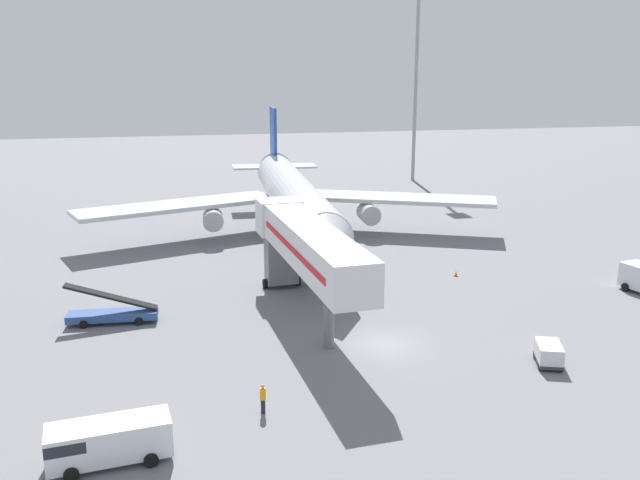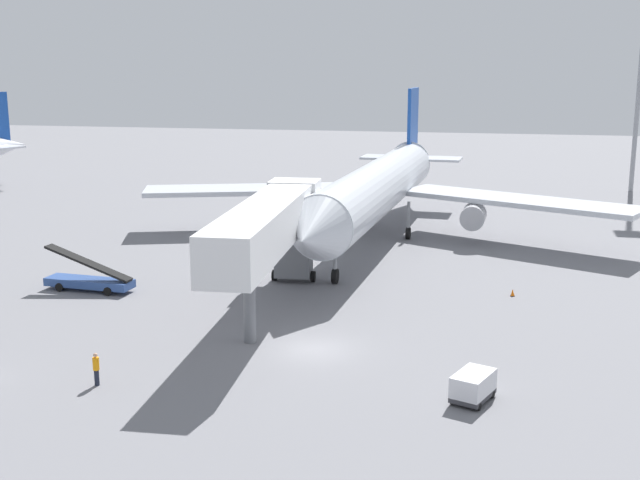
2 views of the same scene
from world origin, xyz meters
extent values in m
plane|color=slate|center=(0.00, 0.00, 0.00)|extent=(300.00, 300.00, 0.00)
cylinder|color=silver|center=(-0.74, 27.77, 4.84)|extent=(6.48, 36.50, 4.52)
cone|color=silver|center=(-1.84, 7.50, 4.84)|extent=(4.65, 4.53, 4.43)
cone|color=silver|center=(0.43, 49.24, 5.18)|extent=(4.65, 6.91, 4.29)
cube|color=#1947A3|center=(0.34, 47.57, 9.36)|extent=(0.64, 5.27, 7.23)
cube|color=silver|center=(3.02, 46.95, 5.40)|extent=(5.62, 4.11, 0.24)
cube|color=silver|center=(-2.39, 47.24, 5.40)|extent=(5.62, 4.11, 0.24)
cube|color=silver|center=(11.38, 30.14, 3.82)|extent=(21.46, 13.77, 0.44)
cube|color=silver|center=(-12.53, 31.44, 3.82)|extent=(21.80, 11.85, 0.44)
cylinder|color=#A8A8AD|center=(7.70, 28.97, 2.49)|extent=(2.26, 2.86, 2.12)
cylinder|color=#A8A8AD|center=(-9.00, 29.88, 2.49)|extent=(2.26, 2.86, 2.12)
cylinder|color=gray|center=(-1.51, 13.63, 2.02)|extent=(0.28, 0.28, 2.93)
cylinder|color=black|center=(-1.51, 13.63, 0.55)|extent=(0.41, 1.12, 1.10)
cylinder|color=gray|center=(1.97, 29.81, 2.02)|extent=(0.28, 0.28, 2.93)
cylinder|color=black|center=(1.97, 29.81, 0.55)|extent=(0.41, 1.12, 1.10)
cylinder|color=gray|center=(-3.21, 30.09, 2.02)|extent=(0.28, 0.28, 2.93)
cylinder|color=black|center=(-3.21, 30.09, 0.55)|extent=(0.41, 1.12, 1.10)
cube|color=silver|center=(-3.98, 4.15, 5.89)|extent=(4.18, 19.14, 2.70)
cube|color=red|center=(-5.49, 4.06, 5.89)|extent=(1.03, 15.92, 0.44)
cube|color=silver|center=(-4.61, 14.23, 5.89)|extent=(3.62, 3.01, 2.84)
cube|color=#232833|center=(-4.69, 15.52, 6.14)|extent=(3.31, 0.44, 0.90)
cube|color=slate|center=(-4.57, 13.63, 2.47)|extent=(2.66, 1.96, 4.14)
cylinder|color=black|center=(-5.99, 13.54, 0.40)|extent=(0.35, 0.82, 0.80)
cylinder|color=black|center=(-3.15, 13.72, 0.40)|extent=(0.35, 0.82, 0.80)
cylinder|color=slate|center=(-3.74, 0.36, 2.27)|extent=(0.70, 0.70, 4.54)
cube|color=#2D4C8E|center=(-17.83, 8.17, 0.57)|extent=(6.41, 2.08, 0.55)
cube|color=black|center=(-17.83, 8.17, 1.97)|extent=(6.40, 1.35, 2.20)
cylinder|color=black|center=(-19.77, 7.53, 0.30)|extent=(0.61, 0.26, 0.60)
cylinder|color=black|center=(-19.66, 9.08, 0.30)|extent=(0.61, 0.26, 0.60)
cylinder|color=black|center=(-15.99, 7.26, 0.30)|extent=(0.61, 0.26, 0.60)
cylinder|color=black|center=(-15.88, 8.82, 0.30)|extent=(0.61, 0.26, 0.60)
cylinder|color=black|center=(22.87, 6.16, 0.34)|extent=(0.49, 0.74, 0.68)
cube|color=white|center=(-16.75, -10.27, 1.15)|extent=(5.74, 2.58, 1.72)
cube|color=#1E232D|center=(-18.63, -10.48, 1.53)|extent=(1.99, 2.19, 0.55)
cylinder|color=black|center=(-18.36, -11.40, 0.34)|extent=(0.72, 0.43, 0.68)
cylinder|color=black|center=(-18.57, -9.52, 0.34)|extent=(0.72, 0.43, 0.68)
cylinder|color=black|center=(-14.93, -11.02, 0.34)|extent=(0.72, 0.43, 0.68)
cylinder|color=black|center=(-15.14, -9.14, 0.34)|extent=(0.72, 0.43, 0.68)
cube|color=#38383D|center=(8.83, -5.26, 0.29)|extent=(2.17, 2.72, 0.22)
cube|color=silver|center=(8.83, -5.26, 0.89)|extent=(2.17, 2.72, 0.98)
cylinder|color=black|center=(8.52, -4.26, 0.18)|extent=(0.24, 0.38, 0.36)
cylinder|color=black|center=(9.74, -4.72, 0.18)|extent=(0.24, 0.38, 0.36)
cylinder|color=black|center=(7.92, -5.81, 0.18)|extent=(0.24, 0.38, 0.36)
cylinder|color=black|center=(9.14, -6.27, 0.18)|extent=(0.24, 0.38, 0.36)
cylinder|color=#1E2333|center=(-9.19, -7.30, 0.40)|extent=(0.33, 0.33, 0.80)
cylinder|color=orange|center=(-9.19, -7.30, 1.12)|extent=(0.45, 0.45, 0.64)
sphere|color=tan|center=(-9.19, -7.30, 1.56)|extent=(0.22, 0.22, 0.22)
cube|color=black|center=(10.91, 13.07, 0.01)|extent=(0.31, 0.31, 0.03)
cone|color=orange|center=(10.91, 13.07, 0.25)|extent=(0.26, 0.26, 0.46)
cylinder|color=#93969B|center=(26.00, 64.04, 15.62)|extent=(0.56, 0.56, 31.23)
camera|label=1|loc=(-13.53, -39.54, 17.74)|focal=37.82mm
camera|label=2|loc=(9.38, -40.95, 15.30)|focal=45.05mm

